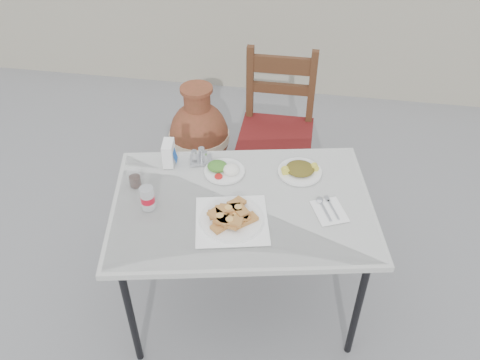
% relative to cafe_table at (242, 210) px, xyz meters
% --- Properties ---
extents(ground, '(80.00, 80.00, 0.00)m').
position_rel_cafe_table_xyz_m(ground, '(-0.09, -0.11, -0.67)').
color(ground, slate).
rests_on(ground, ground).
extents(cafe_table, '(1.32, 1.02, 0.72)m').
position_rel_cafe_table_xyz_m(cafe_table, '(0.00, 0.00, 0.00)').
color(cafe_table, black).
rests_on(cafe_table, ground).
extents(pide_plate, '(0.37, 0.37, 0.06)m').
position_rel_cafe_table_xyz_m(pide_plate, '(-0.03, -0.12, 0.08)').
color(pide_plate, white).
rests_on(pide_plate, cafe_table).
extents(salad_rice_plate, '(0.20, 0.20, 0.05)m').
position_rel_cafe_table_xyz_m(salad_rice_plate, '(-0.12, 0.20, 0.07)').
color(salad_rice_plate, white).
rests_on(salad_rice_plate, cafe_table).
extents(salad_chopped_plate, '(0.21, 0.21, 0.05)m').
position_rel_cafe_table_xyz_m(salad_chopped_plate, '(0.24, 0.26, 0.07)').
color(salad_chopped_plate, white).
rests_on(salad_chopped_plate, cafe_table).
extents(soda_can, '(0.06, 0.06, 0.11)m').
position_rel_cafe_table_xyz_m(soda_can, '(-0.41, -0.10, 0.11)').
color(soda_can, silver).
rests_on(soda_can, cafe_table).
extents(cola_glass, '(0.06, 0.06, 0.09)m').
position_rel_cafe_table_xyz_m(cola_glass, '(-0.51, 0.04, 0.09)').
color(cola_glass, white).
rests_on(cola_glass, cafe_table).
extents(napkin_holder, '(0.07, 0.11, 0.12)m').
position_rel_cafe_table_xyz_m(napkin_holder, '(-0.40, 0.23, 0.11)').
color(napkin_holder, white).
rests_on(napkin_holder, cafe_table).
extents(condiment_caddy, '(0.12, 0.11, 0.08)m').
position_rel_cafe_table_xyz_m(condiment_caddy, '(-0.25, 0.26, 0.08)').
color(condiment_caddy, silver).
rests_on(condiment_caddy, cafe_table).
extents(cutlery_napkin, '(0.18, 0.20, 0.01)m').
position_rel_cafe_table_xyz_m(cutlery_napkin, '(0.38, 0.02, 0.05)').
color(cutlery_napkin, white).
rests_on(cutlery_napkin, cafe_table).
extents(chair, '(0.44, 0.44, 0.99)m').
position_rel_cafe_table_xyz_m(chair, '(0.07, 0.89, -0.16)').
color(chair, '#38240F').
rests_on(chair, ground).
extents(terracotta_urn, '(0.40, 0.40, 0.70)m').
position_rel_cafe_table_xyz_m(terracotta_urn, '(-0.45, 1.01, -0.35)').
color(terracotta_urn, brown).
rests_on(terracotta_urn, ground).
extents(back_wall, '(6.00, 0.25, 1.20)m').
position_rel_cafe_table_xyz_m(back_wall, '(-0.09, 2.39, -0.07)').
color(back_wall, gray).
rests_on(back_wall, ground).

